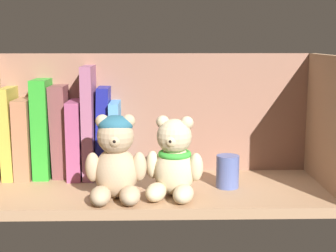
% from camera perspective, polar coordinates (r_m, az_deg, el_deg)
% --- Properties ---
extents(shelf_board, '(0.68, 0.26, 0.02)m').
position_cam_1_polar(shelf_board, '(1.03, -1.26, -7.53)').
color(shelf_board, '#A87F5B').
rests_on(shelf_board, ground).
extents(shelf_back_panel, '(0.70, 0.01, 0.29)m').
position_cam_1_polar(shelf_back_panel, '(1.13, -1.31, 0.99)').
color(shelf_back_panel, '#8D614D').
rests_on(shelf_back_panel, ground).
extents(shelf_side_panel_right, '(0.02, 0.29, 0.29)m').
position_cam_1_polar(shelf_side_panel_right, '(1.06, 17.94, -0.14)').
color(shelf_side_panel_right, '#A87F5B').
rests_on(shelf_side_panel_right, ground).
extents(book_0, '(0.03, 0.14, 0.20)m').
position_cam_1_polar(book_0, '(1.15, -17.06, -0.56)').
color(book_0, '#A99737').
rests_on(book_0, shelf_board).
extents(book_1, '(0.03, 0.14, 0.17)m').
position_cam_1_polar(book_1, '(1.15, -15.48, -1.14)').
color(book_1, '#9C6647').
rests_on(book_1, shelf_board).
extents(book_2, '(0.03, 0.12, 0.21)m').
position_cam_1_polar(book_2, '(1.13, -13.71, -0.13)').
color(book_2, green).
rests_on(book_2, shelf_board).
extents(book_3, '(0.04, 0.10, 0.20)m').
position_cam_1_polar(book_3, '(1.13, -11.85, -0.46)').
color(book_3, brown).
rests_on(book_3, shelf_board).
extents(book_4, '(0.03, 0.15, 0.17)m').
position_cam_1_polar(book_4, '(1.12, -10.09, -1.24)').
color(book_4, '#99446D').
rests_on(book_4, shelf_board).
extents(book_5, '(0.02, 0.15, 0.24)m').
position_cam_1_polar(book_5, '(1.11, -8.64, 0.62)').
color(book_5, '#955573').
rests_on(book_5, shelf_board).
extents(book_6, '(0.03, 0.10, 0.20)m').
position_cam_1_polar(book_6, '(1.11, -7.18, -0.54)').
color(book_6, navy).
rests_on(book_6, shelf_board).
extents(book_7, '(0.02, 0.13, 0.16)m').
position_cam_1_polar(book_7, '(1.11, -5.79, -1.32)').
color(book_7, '#4E8ECA').
rests_on(book_7, shelf_board).
extents(teddy_bear_larger, '(0.12, 0.12, 0.16)m').
position_cam_1_polar(teddy_bear_larger, '(0.94, -5.81, -3.78)').
color(teddy_bear_larger, tan).
rests_on(teddy_bear_larger, shelf_board).
extents(teddy_bear_smaller, '(0.12, 0.12, 0.15)m').
position_cam_1_polar(teddy_bear_smaller, '(0.96, 0.79, -4.15)').
color(teddy_bear_smaller, beige).
rests_on(teddy_bear_smaller, shelf_board).
extents(pillar_candle, '(0.05, 0.05, 0.07)m').
position_cam_1_polar(pillar_candle, '(1.03, 6.86, -5.11)').
color(pillar_candle, '#4C5B99').
rests_on(pillar_candle, shelf_board).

